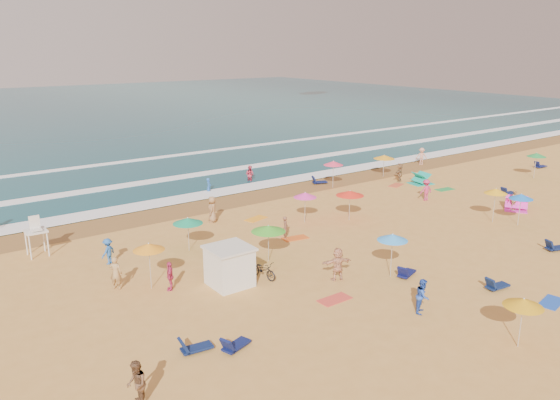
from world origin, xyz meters
TOP-DOWN VIEW (x-y plane):
  - ground at (0.00, 0.00)m, footprint 220.00×220.00m
  - ocean at (0.00, 84.00)m, footprint 220.00×140.00m
  - wet_sand at (0.00, 12.50)m, footprint 220.00×220.00m
  - surf_foam at (0.00, 21.32)m, footprint 200.00×18.70m
  - cabana at (-6.48, -1.40)m, footprint 2.00×2.00m
  - cabana_roof at (-6.48, -1.40)m, footprint 2.20×2.20m
  - bicycle at (-4.58, -1.70)m, footprint 0.96×1.92m
  - lifeguard_stand at (-13.63, 8.96)m, footprint 1.20×1.20m
  - beach_umbrellas at (1.01, 0.56)m, footprint 58.75×26.66m
  - loungers at (8.18, -2.66)m, footprint 46.43×23.36m
  - towels at (0.27, -3.08)m, footprint 50.08×22.72m
  - popup_tents at (18.64, 2.30)m, footprint 2.86×11.83m
  - beachgoers at (1.64, 3.52)m, footprint 46.28×27.43m

SIDE VIEW (x-z plane):
  - ground at x=0.00m, z-range 0.00..0.00m
  - ocean at x=0.00m, z-range -0.09..0.09m
  - wet_sand at x=0.00m, z-range 0.01..0.01m
  - towels at x=0.27m, z-range 0.00..0.03m
  - surf_foam at x=0.00m, z-range 0.08..0.12m
  - loungers at x=8.18m, z-range 0.00..0.34m
  - bicycle at x=-4.58m, z-range 0.00..0.96m
  - popup_tents at x=18.64m, z-range 0.00..1.20m
  - beachgoers at x=1.64m, z-range -0.24..1.90m
  - cabana at x=-6.48m, z-range 0.00..2.00m
  - lifeguard_stand at x=-13.63m, z-range 0.00..2.10m
  - cabana_roof at x=-6.48m, z-range 2.00..2.12m
  - beach_umbrellas at x=1.01m, z-range 1.73..2.47m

